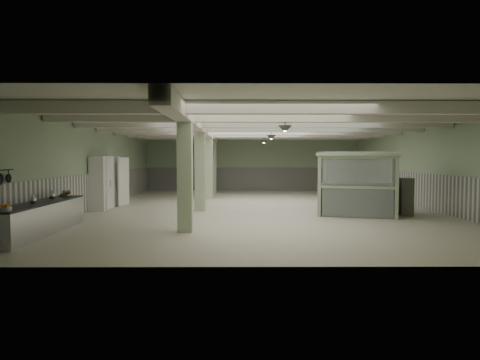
{
  "coord_description": "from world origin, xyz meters",
  "views": [
    {
      "loc": [
        -0.98,
        -18.35,
        2.16
      ],
      "look_at": [
        -0.88,
        -1.91,
        1.3
      ],
      "focal_mm": 32.0,
      "sensor_mm": 36.0,
      "label": 1
    }
  ],
  "objects_px": {
    "prep_counter": "(40,218)",
    "walkin_cooler": "(106,182)",
    "filing_cabinet": "(406,197)",
    "guard_booth": "(358,172)"
  },
  "relations": [
    {
      "from": "guard_booth",
      "to": "walkin_cooler",
      "type": "bearing_deg",
      "value": -174.59
    },
    {
      "from": "filing_cabinet",
      "to": "walkin_cooler",
      "type": "bearing_deg",
      "value": 175.77
    },
    {
      "from": "guard_booth",
      "to": "filing_cabinet",
      "type": "distance_m",
      "value": 1.97
    },
    {
      "from": "prep_counter",
      "to": "filing_cabinet",
      "type": "distance_m",
      "value": 12.5
    },
    {
      "from": "walkin_cooler",
      "to": "filing_cabinet",
      "type": "relative_size",
      "value": 1.75
    },
    {
      "from": "prep_counter",
      "to": "guard_booth",
      "type": "distance_m",
      "value": 11.1
    },
    {
      "from": "guard_booth",
      "to": "filing_cabinet",
      "type": "height_order",
      "value": "guard_booth"
    },
    {
      "from": "prep_counter",
      "to": "guard_booth",
      "type": "height_order",
      "value": "guard_booth"
    },
    {
      "from": "prep_counter",
      "to": "walkin_cooler",
      "type": "bearing_deg",
      "value": 90.76
    },
    {
      "from": "prep_counter",
      "to": "filing_cabinet",
      "type": "bearing_deg",
      "value": 18.35
    }
  ]
}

